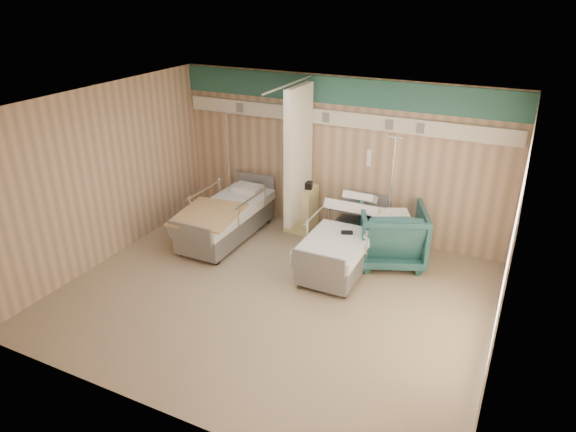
{
  "coord_description": "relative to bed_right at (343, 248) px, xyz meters",
  "views": [
    {
      "loc": [
        2.95,
        -5.63,
        4.2
      ],
      "look_at": [
        -0.05,
        0.6,
        1.03
      ],
      "focal_mm": 32.0,
      "sensor_mm": 36.0,
      "label": 1
    }
  ],
  "objects": [
    {
      "name": "white_cup",
      "position": [
        -1.23,
        0.97,
        0.61
      ],
      "size": [
        0.12,
        0.12,
        0.14
      ],
      "primitive_type": "cylinder",
      "rotation": [
        0.0,
        0.0,
        0.33
      ],
      "color": "white",
      "rests_on": "bedside_cabinet"
    },
    {
      "name": "bed_right",
      "position": [
        0.0,
        0.0,
        0.0
      ],
      "size": [
        1.0,
        2.16,
        0.63
      ],
      "primitive_type": null,
      "color": "white",
      "rests_on": "ground"
    },
    {
      "name": "bedside_cabinet",
      "position": [
        -1.15,
        0.9,
        0.11
      ],
      "size": [
        0.5,
        0.48,
        0.85
      ],
      "primitive_type": "cube",
      "color": "beige",
      "rests_on": "ground"
    },
    {
      "name": "toiletry_bag",
      "position": [
        -1.05,
        0.86,
        0.6
      ],
      "size": [
        0.26,
        0.2,
        0.13
      ],
      "primitive_type": "cube",
      "rotation": [
        0.0,
        0.0,
        0.25
      ],
      "color": "black",
      "rests_on": "bedside_cabinet"
    },
    {
      "name": "visitor_armchair",
      "position": [
        0.65,
        0.46,
        0.17
      ],
      "size": [
        1.35,
        1.37,
        0.97
      ],
      "primitive_type": "imported",
      "rotation": [
        0.0,
        0.0,
        3.52
      ],
      "color": "#1E4C4C",
      "rests_on": "ground"
    },
    {
      "name": "tan_blanket",
      "position": [
        -2.24,
        -0.46,
        0.34
      ],
      "size": [
        1.11,
        1.33,
        0.04
      ],
      "primitive_type": "cube",
      "rotation": [
        0.0,
        0.0,
        0.13
      ],
      "color": "tan",
      "rests_on": "bed_left"
    },
    {
      "name": "iv_stand_right",
      "position": [
        0.5,
        0.76,
        0.1
      ],
      "size": [
        0.36,
        0.36,
        2.01
      ],
      "rotation": [
        0.0,
        0.0,
        0.13
      ],
      "color": "silver",
      "rests_on": "ground"
    },
    {
      "name": "bed_left",
      "position": [
        -2.2,
        0.0,
        0.0
      ],
      "size": [
        1.0,
        2.16,
        0.63
      ],
      "primitive_type": null,
      "color": "white",
      "rests_on": "ground"
    },
    {
      "name": "call_remote",
      "position": [
        0.08,
        -0.1,
        0.34
      ],
      "size": [
        0.2,
        0.14,
        0.04
      ],
      "primitive_type": "cube",
      "rotation": [
        0.0,
        0.0,
        0.38
      ],
      "color": "black",
      "rests_on": "bed_right"
    },
    {
      "name": "waffle_blanket",
      "position": [
        0.62,
        0.43,
        0.68
      ],
      "size": [
        0.74,
        0.71,
        0.07
      ],
      "primitive_type": "cube",
      "rotation": [
        0.0,
        0.0,
        3.57
      ],
      "color": "silver",
      "rests_on": "visitor_armchair"
    },
    {
      "name": "room_walls",
      "position": [
        -0.63,
        -1.05,
        1.55
      ],
      "size": [
        6.04,
        5.04,
        2.82
      ],
      "color": "tan",
      "rests_on": "ground"
    },
    {
      "name": "iv_stand_left",
      "position": [
        -2.68,
        0.93,
        0.1
      ],
      "size": [
        0.36,
        0.36,
        2.03
      ],
      "rotation": [
        0.0,
        0.0,
        0.18
      ],
      "color": "silver",
      "rests_on": "ground"
    },
    {
      "name": "ground",
      "position": [
        -0.6,
        -1.3,
        -0.32
      ],
      "size": [
        6.0,
        5.0,
        0.0
      ],
      "primitive_type": "cube",
      "color": "gray",
      "rests_on": "ground"
    }
  ]
}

